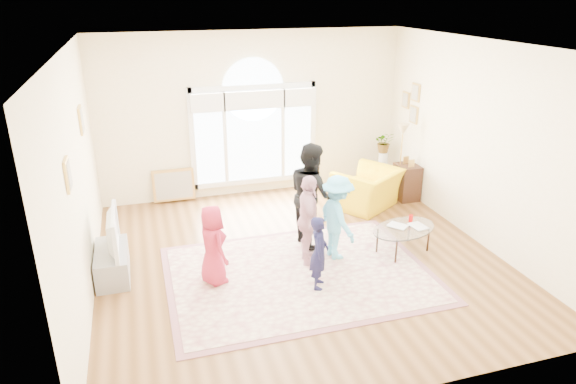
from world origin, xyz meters
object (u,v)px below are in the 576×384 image
object	(u,v)px
television	(108,232)
tv_console	(112,263)
coffee_table	(404,229)
armchair	(367,189)
area_rug	(299,274)

from	to	relation	value
television	tv_console	bearing A→B (deg)	180.00
coffee_table	armchair	xyz separation A→B (m)	(0.23, 1.83, -0.03)
tv_console	armchair	bearing A→B (deg)	15.57
area_rug	tv_console	xyz separation A→B (m)	(-2.60, 0.75, 0.20)
television	armchair	world-z (taller)	television
coffee_table	armchair	distance (m)	1.84
tv_console	television	world-z (taller)	television
tv_console	coffee_table	size ratio (longest dim) A/B	0.77
area_rug	television	xyz separation A→B (m)	(-2.59, 0.75, 0.70)
tv_console	armchair	world-z (taller)	armchair
area_rug	armchair	xyz separation A→B (m)	(2.01, 2.03, 0.36)
tv_console	coffee_table	distance (m)	4.42
tv_console	television	bearing A→B (deg)	0.00
tv_console	television	size ratio (longest dim) A/B	1.00
area_rug	armchair	distance (m)	2.88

